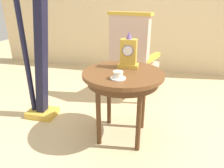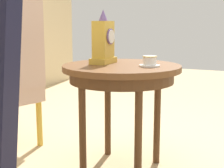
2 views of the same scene
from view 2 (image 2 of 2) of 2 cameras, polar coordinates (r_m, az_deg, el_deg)
side_table at (r=2.08m, az=1.63°, el=1.12°), size 0.73×0.73×0.67m
teacup_left at (r=2.00m, az=6.41°, el=3.79°), size 0.12×0.12×0.06m
mantel_clock at (r=2.13m, az=-1.45°, el=7.11°), size 0.19×0.11×0.34m
armchair at (r=2.53m, az=-18.17°, el=2.16°), size 0.67×0.67×1.14m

